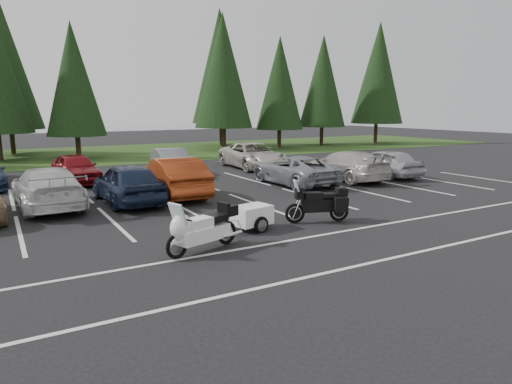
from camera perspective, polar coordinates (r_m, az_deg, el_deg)
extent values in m
plane|color=black|center=(15.05, -8.28, -3.60)|extent=(120.00, 120.00, 0.00)
cube|color=#1C3B13|center=(38.15, -21.80, 4.28)|extent=(80.00, 16.00, 0.01)
cube|color=slate|center=(69.33, -22.29, 6.71)|extent=(70.00, 50.00, 0.02)
cube|color=silver|center=(16.88, -10.80, -2.12)|extent=(32.00, 16.00, 0.01)
cylinder|color=#332316|center=(35.69, -21.35, 5.75)|extent=(0.36, 0.36, 2.26)
cone|color=black|center=(35.66, -21.85, 12.98)|extent=(4.14, 4.14, 7.99)
cylinder|color=#332316|center=(39.75, -4.04, 7.16)|extent=(0.36, 0.36, 2.69)
cone|color=black|center=(39.80, -4.14, 14.91)|extent=(4.93, 4.93, 9.52)
cylinder|color=#332316|center=(42.19, 2.93, 7.12)|extent=(0.36, 0.36, 2.33)
cone|color=black|center=(42.18, 2.99, 13.44)|extent=(4.27, 4.27, 8.24)
cylinder|color=#332316|center=(46.03, 8.20, 7.40)|extent=(0.36, 0.36, 2.47)
cone|color=black|center=(46.04, 8.36, 13.55)|extent=(4.53, 4.53, 8.76)
cylinder|color=#332316|center=(49.00, 14.74, 7.55)|extent=(0.36, 0.36, 2.83)
cone|color=black|center=(49.07, 15.06, 14.17)|extent=(5.19, 5.19, 10.03)
cylinder|color=#332316|center=(41.18, -28.18, 6.09)|extent=(0.36, 0.36, 2.71)
cone|color=black|center=(41.24, -28.85, 13.60)|extent=(4.97, 4.97, 9.61)
cylinder|color=#332316|center=(44.83, -4.37, 7.73)|extent=(0.36, 0.36, 3.00)
cone|color=black|center=(44.95, -4.48, 15.39)|extent=(5.50, 5.50, 10.62)
imported|color=silver|center=(18.37, -24.63, 0.51)|extent=(2.35, 5.30, 1.51)
imported|color=#151F36|center=(18.19, -15.78, 1.07)|extent=(2.03, 4.66, 1.57)
imported|color=#933312|center=(19.22, -10.29, 1.89)|extent=(1.95, 5.03, 1.63)
imported|color=gray|center=(21.93, 4.82, 2.77)|extent=(2.33, 5.06, 1.41)
imported|color=#B4ADA5|center=(23.70, 11.07, 3.29)|extent=(2.11, 5.14, 1.49)
imported|color=#A4A4A9|center=(25.34, 15.88, 3.54)|extent=(2.07, 4.48, 1.49)
imported|color=maroon|center=(23.88, -21.61, 2.75)|extent=(2.11, 4.40, 1.45)
imported|color=slate|center=(25.11, -10.45, 3.66)|extent=(1.94, 4.53, 1.45)
imported|color=#BAB6AA|center=(27.81, -0.40, 4.58)|extent=(2.88, 5.70, 1.54)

